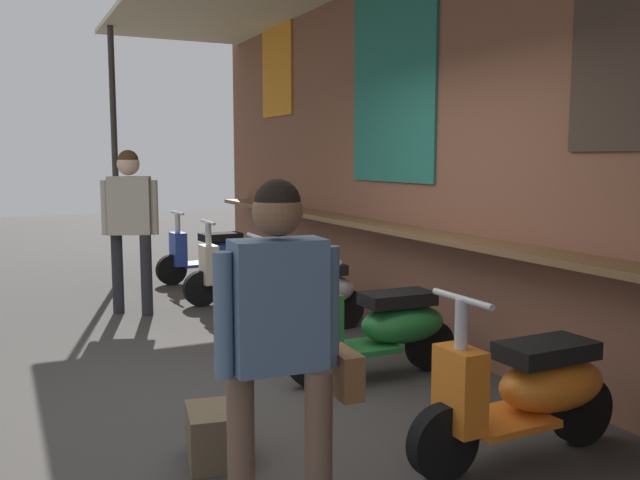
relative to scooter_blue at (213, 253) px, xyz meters
The scene contains 10 objects.
ground_plane 4.68m from the scooter_blue, 13.42° to the right, with size 33.73×33.73×0.00m, color #383533.
market_stall_facade 4.88m from the scooter_blue, ahead, with size 12.05×2.33×3.55m.
scooter_blue is the anchor object (origin of this frame).
scooter_cream 1.47m from the scooter_blue, ahead, with size 0.46×1.40×0.97m.
scooter_silver 3.05m from the scooter_blue, ahead, with size 0.46×1.40×0.97m.
scooter_green 4.51m from the scooter_blue, ahead, with size 0.46×1.40×0.97m.
scooter_orange 6.07m from the scooter_blue, ahead, with size 0.46×1.40×0.97m.
shopper_with_handbag 6.47m from the scooter_blue, 13.92° to the right, with size 0.31×0.64×1.58m.
shopper_browsing 2.17m from the scooter_blue, 41.15° to the right, with size 0.35×0.56×1.75m.
merchandise_crate 5.60m from the scooter_blue, 16.43° to the right, with size 0.38×0.31×0.30m, color brown.
Camera 1 is at (4.30, -1.52, 1.67)m, focal length 37.96 mm.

